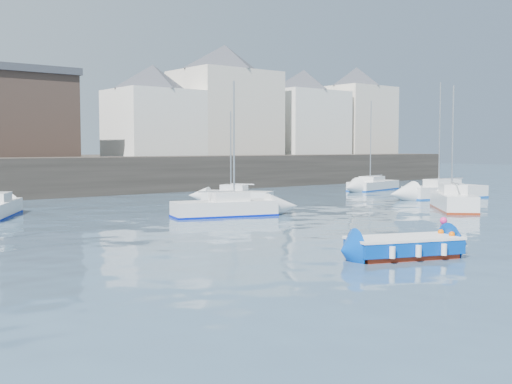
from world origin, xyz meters
TOP-DOWN VIEW (x-y plane):
  - water at (0.00, 0.00)m, footprint 220.00×220.00m
  - quay_wall at (0.00, 35.00)m, footprint 90.00×5.00m
  - land_strip at (0.00, 53.00)m, footprint 90.00×32.00m
  - bldg_east_a at (20.00, 42.00)m, footprint 13.36×13.36m
  - bldg_east_b at (31.00, 41.50)m, footprint 11.88×11.88m
  - bldg_east_c at (40.00, 41.50)m, footprint 11.14×11.14m
  - bldg_east_d at (11.00, 41.50)m, footprint 11.14×11.14m
  - blue_dinghy at (-2.96, 0.26)m, footprint 4.20×2.93m
  - sailboat_b at (0.11, 14.85)m, footprint 6.04×3.43m
  - sailboat_c at (12.83, 8.96)m, footprint 5.32×5.33m
  - sailboat_d at (20.26, 14.68)m, footprint 6.98×3.44m
  - sailboat_f at (6.05, 21.59)m, footprint 3.81×4.91m
  - sailboat_g at (23.25, 24.18)m, footprint 6.47×3.27m
  - buoy_near at (-0.69, 2.00)m, footprint 0.36×0.36m
  - buoy_mid at (6.46, 5.22)m, footprint 0.36×0.36m
  - buoy_far at (1.12, 20.37)m, footprint 0.37×0.37m

SIDE VIEW (x-z plane):
  - water at x=0.00m, z-range 0.00..0.00m
  - buoy_near at x=-0.69m, z-range -0.18..0.18m
  - buoy_mid at x=6.46m, z-range -0.18..0.18m
  - buoy_far at x=1.12m, z-range -0.19..0.19m
  - blue_dinghy at x=-2.96m, z-range 0.04..0.78m
  - sailboat_f at x=6.05m, z-range -2.69..3.57m
  - sailboat_g at x=23.25m, z-range -3.47..4.36m
  - sailboat_b at x=0.11m, z-range -3.22..4.19m
  - sailboat_d at x=20.26m, z-range -3.75..4.78m
  - sailboat_c at x=12.83m, z-range -3.18..4.33m
  - land_strip at x=0.00m, z-range 0.00..2.80m
  - quay_wall at x=0.00m, z-range 0.00..3.00m
  - bldg_east_d at x=11.00m, z-range 2.89..11.84m
  - bldg_east_b at x=31.00m, z-range 2.89..12.84m
  - bldg_east_c at x=40.00m, z-range 2.90..13.85m
  - bldg_east_a at x=20.00m, z-range 2.91..14.71m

